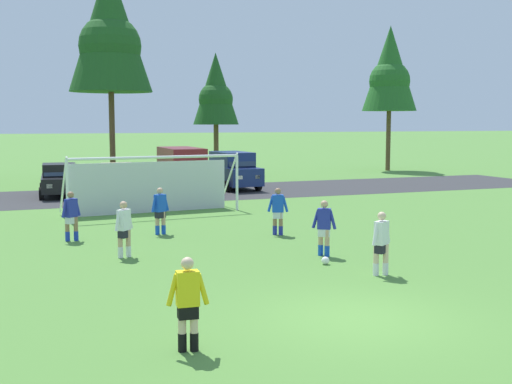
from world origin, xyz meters
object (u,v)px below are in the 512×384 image
(referee, at_px, (188,304))
(parked_car_slot_center_left, at_px, (182,170))
(player_winger_right, at_px, (381,244))
(player_striker_near, at_px, (278,211))
(parked_car_slot_far_left, at_px, (60,180))
(parked_car_slot_center, at_px, (233,170))
(player_defender_far, at_px, (324,228))
(player_trailing_back, at_px, (160,211))
(soccer_goal, at_px, (152,183))
(parked_car_slot_left, at_px, (121,180))
(player_winger_left, at_px, (71,216))
(soccer_ball, at_px, (325,261))
(player_midfield_center, at_px, (124,229))

(referee, xyz_separation_m, parked_car_slot_center_left, (5.92, 23.41, 0.52))
(player_winger_right, bearing_deg, player_striker_near, 91.43)
(referee, bearing_deg, parked_car_slot_far_left, 90.75)
(parked_car_slot_center_left, xyz_separation_m, parked_car_slot_center, (3.51, 1.80, -0.23))
(player_defender_far, bearing_deg, player_trailing_back, 124.60)
(player_striker_near, distance_m, parked_car_slot_center, 15.62)
(player_striker_near, bearing_deg, soccer_goal, 113.19)
(player_winger_right, xyz_separation_m, parked_car_slot_left, (-3.33, 20.26, 0.05))
(player_winger_left, relative_size, parked_car_slot_center, 0.35)
(soccer_ball, bearing_deg, player_defender_far, 65.40)
(soccer_ball, bearing_deg, parked_car_slot_center, 78.28)
(referee, height_order, player_defender_far, same)
(referee, xyz_separation_m, player_trailing_back, (2.09, 11.56, 0.00))
(soccer_ball, relative_size, parked_car_slot_center_left, 0.05)
(parked_car_slot_center, bearing_deg, player_defender_far, -100.97)
(player_midfield_center, bearing_deg, parked_car_slot_far_left, 92.05)
(parked_car_slot_left, distance_m, parked_car_slot_center, 6.87)
(soccer_ball, xyz_separation_m, parked_car_slot_center, (4.15, 19.99, 1.00))
(parked_car_slot_center, bearing_deg, parked_car_slot_center_left, -152.87)
(parked_car_slot_left, bearing_deg, player_defender_far, -80.15)
(player_winger_right, bearing_deg, player_defender_far, 95.93)
(soccer_goal, height_order, player_trailing_back, soccer_goal)
(player_winger_left, relative_size, player_trailing_back, 1.00)
(soccer_goal, relative_size, parked_car_slot_left, 1.76)
(player_midfield_center, distance_m, player_trailing_back, 3.87)
(player_winger_right, relative_size, parked_car_slot_center_left, 0.34)
(soccer_goal, bearing_deg, parked_car_slot_left, 91.74)
(referee, distance_m, player_trailing_back, 11.75)
(referee, distance_m, player_striker_near, 11.59)
(player_midfield_center, relative_size, parked_car_slot_far_left, 0.38)
(soccer_ball, distance_m, parked_car_slot_left, 18.83)
(parked_car_slot_center_left, bearing_deg, parked_car_slot_center, 27.13)
(soccer_ball, height_order, parked_car_slot_center, parked_car_slot_center)
(player_midfield_center, bearing_deg, referee, -91.90)
(player_winger_right, xyz_separation_m, parked_car_slot_center, (3.40, 21.62, 0.29))
(soccer_ball, height_order, parked_car_slot_far_left, parked_car_slot_far_left)
(player_striker_near, relative_size, parked_car_slot_center, 0.35)
(player_striker_near, relative_size, player_winger_left, 1.00)
(player_defender_far, height_order, player_winger_left, same)
(player_winger_right, bearing_deg, soccer_goal, 103.19)
(parked_car_slot_center_left, bearing_deg, player_trailing_back, -107.90)
(player_trailing_back, height_order, parked_car_slot_left, parked_car_slot_left)
(referee, relative_size, parked_car_slot_center, 0.35)
(referee, relative_size, player_striker_near, 1.00)
(soccer_goal, distance_m, player_striker_near, 7.53)
(player_midfield_center, relative_size, parked_car_slot_center, 0.35)
(player_defender_far, xyz_separation_m, parked_car_slot_left, (-3.05, 17.60, 0.05))
(soccer_ball, xyz_separation_m, player_winger_left, (-6.20, 6.15, 0.71))
(referee, distance_m, player_winger_right, 7.02)
(player_winger_left, relative_size, parked_car_slot_left, 0.38)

